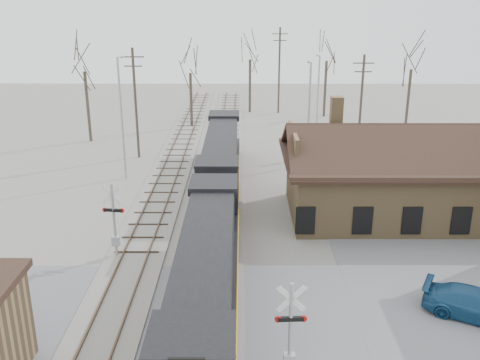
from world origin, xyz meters
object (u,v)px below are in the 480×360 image
(locomotive_trailing, at_px, (221,161))
(parked_car, at_px, (477,305))
(depot, at_px, (395,182))
(locomotive_lead, at_px, (205,286))

(locomotive_trailing, xyz_separation_m, parked_car, (12.56, -18.07, -1.47))
(parked_car, bearing_deg, depot, 30.43)
(locomotive_trailing, bearing_deg, depot, -25.11)
(locomotive_lead, xyz_separation_m, parked_car, (12.56, 0.83, -1.47))
(locomotive_trailing, distance_m, parked_car, 22.06)
(locomotive_lead, height_order, parked_car, locomotive_lead)
(depot, xyz_separation_m, parked_car, (0.57, -12.46, -1.71))
(depot, height_order, parked_car, depot)
(depot, height_order, locomotive_trailing, depot)
(depot, bearing_deg, locomotive_trailing, 154.89)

